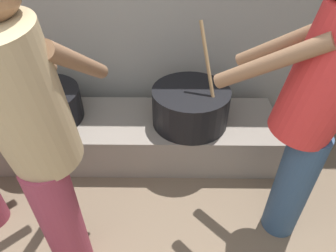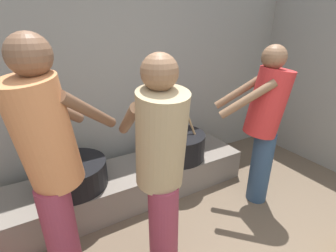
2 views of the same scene
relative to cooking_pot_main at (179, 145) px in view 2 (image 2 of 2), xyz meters
The scene contains 7 objects.
block_enclosure_rear 0.96m from the cooking_pot_main, 133.37° to the left, with size 5.02×0.20×2.12m, color gray.
hearth_ledge 0.63m from the cooking_pot_main, behind, with size 2.46×0.60×0.33m, color slate.
cooking_pot_main is the anchor object (origin of this frame).
cooking_pot_secondary 1.11m from the cooking_pot_main, behind, with size 0.59×0.59×0.23m.
cook_in_orange_shirt 1.50m from the cooking_pot_main, 154.35° to the right, with size 0.72×0.69×1.67m.
cook_in_tan_shirt 1.18m from the cooking_pot_main, 128.47° to the right, with size 0.41×0.69×1.56m.
cook_in_red_shirt 0.92m from the cooking_pot_main, 50.67° to the right, with size 0.72×0.61×1.55m.
Camera 2 is at (-0.78, -0.07, 1.69)m, focal length 26.21 mm.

